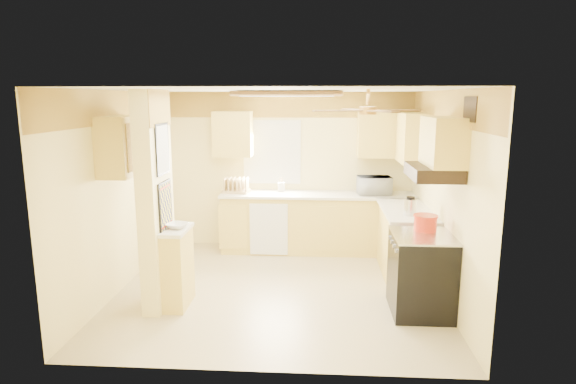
# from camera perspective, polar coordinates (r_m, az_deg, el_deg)

# --- Properties ---
(floor) EXTENTS (4.00, 4.00, 0.00)m
(floor) POSITION_cam_1_polar(r_m,az_deg,el_deg) (6.29, -1.18, -11.42)
(floor) COLOR tan
(floor) RESTS_ON ground
(ceiling) EXTENTS (4.00, 4.00, 0.00)m
(ceiling) POSITION_cam_1_polar(r_m,az_deg,el_deg) (5.81, -1.28, 12.00)
(ceiling) COLOR white
(ceiling) RESTS_ON wall_back
(wall_back) EXTENTS (4.00, 0.00, 4.00)m
(wall_back) POSITION_cam_1_polar(r_m,az_deg,el_deg) (7.79, -0.05, 2.56)
(wall_back) COLOR #FFEC9B
(wall_back) RESTS_ON floor
(wall_front) EXTENTS (4.00, 0.00, 4.00)m
(wall_front) POSITION_cam_1_polar(r_m,az_deg,el_deg) (4.09, -3.49, -5.41)
(wall_front) COLOR #FFEC9B
(wall_front) RESTS_ON floor
(wall_left) EXTENTS (0.00, 3.80, 3.80)m
(wall_left) POSITION_cam_1_polar(r_m,az_deg,el_deg) (6.41, -19.35, 0.05)
(wall_left) COLOR #FFEC9B
(wall_left) RESTS_ON floor
(wall_right) EXTENTS (0.00, 3.80, 3.80)m
(wall_right) POSITION_cam_1_polar(r_m,az_deg,el_deg) (6.09, 17.87, -0.41)
(wall_right) COLOR #FFEC9B
(wall_right) RESTS_ON floor
(wallpaper_border) EXTENTS (4.00, 0.02, 0.40)m
(wallpaper_border) POSITION_cam_1_polar(r_m,az_deg,el_deg) (7.68, -0.06, 10.30)
(wallpaper_border) COLOR yellow
(wallpaper_border) RESTS_ON wall_back
(partition_column) EXTENTS (0.20, 0.70, 2.50)m
(partition_column) POSITION_cam_1_polar(r_m,az_deg,el_deg) (5.67, -15.43, -1.10)
(partition_column) COLOR #FFEC9B
(partition_column) RESTS_ON floor
(partition_ledge) EXTENTS (0.25, 0.55, 0.90)m
(partition_ledge) POSITION_cam_1_polar(r_m,az_deg,el_deg) (5.82, -12.95, -8.85)
(partition_ledge) COLOR #DDC65C
(partition_ledge) RESTS_ON floor
(ledge_top) EXTENTS (0.28, 0.58, 0.04)m
(ledge_top) POSITION_cam_1_polar(r_m,az_deg,el_deg) (5.68, -13.16, -4.39)
(ledge_top) COLOR white
(ledge_top) RESTS_ON partition_ledge
(lower_cabinets_back) EXTENTS (3.00, 0.60, 0.90)m
(lower_cabinets_back) POSITION_cam_1_polar(r_m,az_deg,el_deg) (7.64, 3.56, -3.76)
(lower_cabinets_back) COLOR #DDC65C
(lower_cabinets_back) RESTS_ON floor
(lower_cabinets_right) EXTENTS (0.60, 1.40, 0.90)m
(lower_cabinets_right) POSITION_cam_1_polar(r_m,az_deg,el_deg) (6.79, 13.77, -5.99)
(lower_cabinets_right) COLOR #DDC65C
(lower_cabinets_right) RESTS_ON floor
(countertop_back) EXTENTS (3.04, 0.64, 0.04)m
(countertop_back) POSITION_cam_1_polar(r_m,az_deg,el_deg) (7.53, 3.60, -0.32)
(countertop_back) COLOR white
(countertop_back) RESTS_ON lower_cabinets_back
(countertop_right) EXTENTS (0.64, 1.44, 0.04)m
(countertop_right) POSITION_cam_1_polar(r_m,az_deg,el_deg) (6.67, 13.87, -2.13)
(countertop_right) COLOR white
(countertop_right) RESTS_ON lower_cabinets_right
(dishwasher_panel) EXTENTS (0.58, 0.02, 0.80)m
(dishwasher_panel) POSITION_cam_1_polar(r_m,az_deg,el_deg) (7.39, -2.30, -4.44)
(dishwasher_panel) COLOR white
(dishwasher_panel) RESTS_ON lower_cabinets_back
(window) EXTENTS (0.92, 0.02, 1.02)m
(window) POSITION_cam_1_polar(r_m,az_deg,el_deg) (7.76, -1.91, 4.75)
(window) COLOR white
(window) RESTS_ON wall_back
(upper_cab_back_left) EXTENTS (0.60, 0.35, 0.70)m
(upper_cab_back_left) POSITION_cam_1_polar(r_m,az_deg,el_deg) (7.65, -6.55, 6.85)
(upper_cab_back_left) COLOR #DDC65C
(upper_cab_back_left) RESTS_ON wall_back
(upper_cab_back_right) EXTENTS (0.90, 0.35, 0.70)m
(upper_cab_back_right) POSITION_cam_1_polar(r_m,az_deg,el_deg) (7.61, 11.68, 6.67)
(upper_cab_back_right) COLOR #DDC65C
(upper_cab_back_right) RESTS_ON wall_back
(upper_cab_right) EXTENTS (0.35, 1.00, 0.70)m
(upper_cab_right) POSITION_cam_1_polar(r_m,az_deg,el_deg) (7.18, 14.38, 6.30)
(upper_cab_right) COLOR #DDC65C
(upper_cab_right) RESTS_ON wall_right
(upper_cab_left_wall) EXTENTS (0.35, 0.75, 0.70)m
(upper_cab_left_wall) POSITION_cam_1_polar(r_m,az_deg,el_deg) (6.03, -19.10, 5.18)
(upper_cab_left_wall) COLOR #DDC65C
(upper_cab_left_wall) RESTS_ON wall_left
(upper_cab_over_stove) EXTENTS (0.35, 0.76, 0.52)m
(upper_cab_over_stove) POSITION_cam_1_polar(r_m,az_deg,el_deg) (5.42, 17.91, 5.71)
(upper_cab_over_stove) COLOR #DDC65C
(upper_cab_over_stove) RESTS_ON wall_right
(stove) EXTENTS (0.68, 0.77, 0.92)m
(stove) POSITION_cam_1_polar(r_m,az_deg,el_deg) (5.71, 15.48, -9.27)
(stove) COLOR black
(stove) RESTS_ON floor
(range_hood) EXTENTS (0.50, 0.76, 0.14)m
(range_hood) POSITION_cam_1_polar(r_m,az_deg,el_deg) (5.44, 16.83, 2.28)
(range_hood) COLOR black
(range_hood) RESTS_ON upper_cab_over_stove
(poster_menu) EXTENTS (0.02, 0.42, 0.57)m
(poster_menu) POSITION_cam_1_polar(r_m,az_deg,el_deg) (5.54, -14.66, 4.95)
(poster_menu) COLOR black
(poster_menu) RESTS_ON partition_column
(poster_nashville) EXTENTS (0.02, 0.42, 0.57)m
(poster_nashville) POSITION_cam_1_polar(r_m,az_deg,el_deg) (5.65, -14.34, -1.61)
(poster_nashville) COLOR black
(poster_nashville) RESTS_ON partition_column
(ceiling_light_panel) EXTENTS (1.35, 0.95, 0.06)m
(ceiling_light_panel) POSITION_cam_1_polar(r_m,az_deg,el_deg) (6.30, 0.04, 11.53)
(ceiling_light_panel) COLOR brown
(ceiling_light_panel) RESTS_ON ceiling
(ceiling_fan) EXTENTS (1.15, 1.15, 0.26)m
(ceiling_fan) POSITION_cam_1_polar(r_m,az_deg,el_deg) (5.11, 9.43, 9.57)
(ceiling_fan) COLOR gold
(ceiling_fan) RESTS_ON ceiling
(vent_grate) EXTENTS (0.02, 0.40, 0.25)m
(vent_grate) POSITION_cam_1_polar(r_m,az_deg,el_deg) (5.11, 20.81, 9.16)
(vent_grate) COLOR black
(vent_grate) RESTS_ON wall_right
(microwave) EXTENTS (0.53, 0.38, 0.28)m
(microwave) POSITION_cam_1_polar(r_m,az_deg,el_deg) (7.53, 10.19, 0.77)
(microwave) COLOR white
(microwave) RESTS_ON countertop_back
(bowl) EXTENTS (0.29, 0.29, 0.06)m
(bowl) POSITION_cam_1_polar(r_m,az_deg,el_deg) (5.67, -12.98, -3.91)
(bowl) COLOR white
(bowl) RESTS_ON ledge_top
(dutch_oven) EXTENTS (0.28, 0.28, 0.18)m
(dutch_oven) POSITION_cam_1_polar(r_m,az_deg,el_deg) (5.72, 15.97, -3.52)
(dutch_oven) COLOR red
(dutch_oven) RESTS_ON stove
(kettle) EXTENTS (0.16, 0.16, 0.24)m
(kettle) POSITION_cam_1_polar(r_m,az_deg,el_deg) (6.30, 14.29, -1.69)
(kettle) COLOR silver
(kettle) RESTS_ON countertop_right
(dish_rack) EXTENTS (0.43, 0.34, 0.23)m
(dish_rack) POSITION_cam_1_polar(r_m,az_deg,el_deg) (7.62, -6.17, 0.57)
(dish_rack) COLOR #D3B779
(dish_rack) RESTS_ON countertop_back
(utensil_crock) EXTENTS (0.11, 0.11, 0.22)m
(utensil_crock) POSITION_cam_1_polar(r_m,az_deg,el_deg) (7.67, -0.81, 0.62)
(utensil_crock) COLOR white
(utensil_crock) RESTS_ON countertop_back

